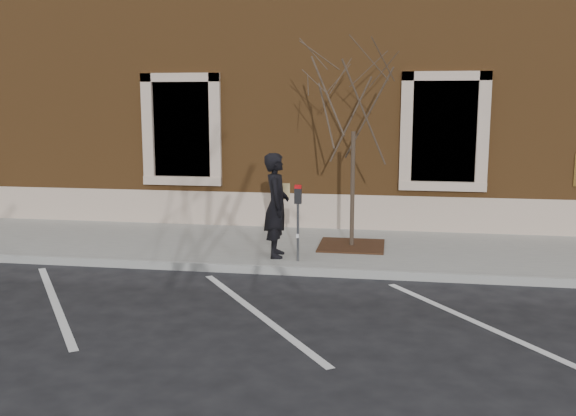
# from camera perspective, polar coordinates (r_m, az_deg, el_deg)

# --- Properties ---
(ground) EXTENTS (120.00, 120.00, 0.00)m
(ground) POSITION_cam_1_polar(r_m,az_deg,el_deg) (11.60, -0.48, -5.86)
(ground) COLOR #28282B
(ground) RESTS_ON ground
(sidewalk_near) EXTENTS (40.00, 3.50, 0.15)m
(sidewalk_near) POSITION_cam_1_polar(r_m,az_deg,el_deg) (13.26, 0.81, -3.55)
(sidewalk_near) COLOR #A2A198
(sidewalk_near) RESTS_ON ground
(curb_near) EXTENTS (40.00, 0.12, 0.15)m
(curb_near) POSITION_cam_1_polar(r_m,az_deg,el_deg) (11.53, -0.53, -5.56)
(curb_near) COLOR #9E9E99
(curb_near) RESTS_ON ground
(parking_stripes) EXTENTS (28.00, 4.40, 0.01)m
(parking_stripes) POSITION_cam_1_polar(r_m,az_deg,el_deg) (9.54, -2.77, -9.31)
(parking_stripes) COLOR silver
(parking_stripes) RESTS_ON ground
(building_civic) EXTENTS (40.00, 8.62, 8.00)m
(building_civic) POSITION_cam_1_polar(r_m,az_deg,el_deg) (18.88, 3.61, 12.33)
(building_civic) COLOR brown
(building_civic) RESTS_ON ground
(man) EXTENTS (0.56, 0.78, 1.97)m
(man) POSITION_cam_1_polar(r_m,az_deg,el_deg) (12.05, -1.03, 0.25)
(man) COLOR black
(man) RESTS_ON sidewalk_near
(parking_meter) EXTENTS (0.13, 0.10, 1.42)m
(parking_meter) POSITION_cam_1_polar(r_m,az_deg,el_deg) (11.68, 0.89, -0.04)
(parking_meter) COLOR #595B60
(parking_meter) RESTS_ON sidewalk_near
(tree_grate) EXTENTS (1.31, 1.31, 0.03)m
(tree_grate) POSITION_cam_1_polar(r_m,az_deg,el_deg) (13.10, 5.67, -3.34)
(tree_grate) COLOR #412714
(tree_grate) RESTS_ON sidewalk_near
(sapling) EXTENTS (2.53, 2.53, 4.22)m
(sapling) POSITION_cam_1_polar(r_m,az_deg,el_deg) (12.77, 5.89, 9.62)
(sapling) COLOR #413327
(sapling) RESTS_ON sidewalk_near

